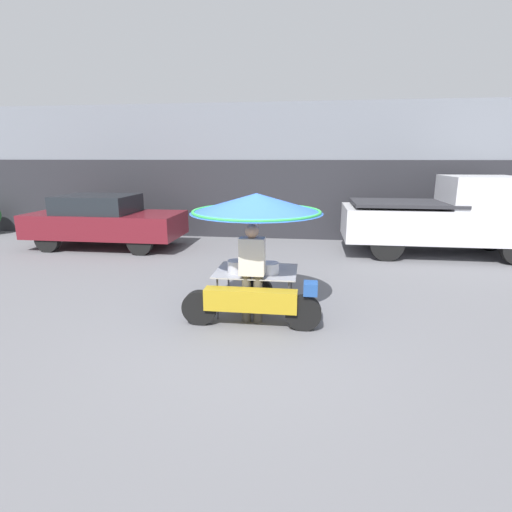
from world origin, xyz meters
The scene contains 6 objects.
ground_plane centered at (0.00, 0.00, 0.00)m, with size 36.00×36.00×0.00m, color slate.
shopfront_building centered at (0.00, 7.91, 2.02)m, with size 28.00×2.06×4.06m.
vendor_motorcycle_cart centered at (0.00, 0.69, 1.55)m, with size 2.09×2.08×1.94m.
vendor_person centered at (-0.01, 0.32, 0.85)m, with size 0.38×0.22×1.52m.
parked_car centered at (-4.86, 4.98, 0.77)m, with size 4.19×1.79×1.46m.
pickup_truck centered at (4.35, 5.27, 0.98)m, with size 5.02×1.84×2.03m.
Camera 1 is at (0.82, -5.39, 2.47)m, focal length 28.00 mm.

